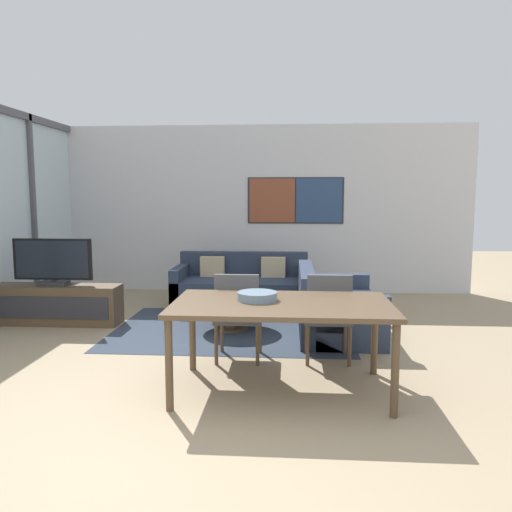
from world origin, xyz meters
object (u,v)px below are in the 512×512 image
tv_console (55,304)px  sofa_side (332,311)px  coffee_table (232,306)px  dining_chair_left (238,312)px  television (53,262)px  dining_table (282,310)px  fruit_bowl (257,296)px  dining_chair_centre (328,312)px  sofa_main (242,288)px

tv_console → sofa_side: 3.50m
coffee_table → dining_chair_left: dining_chair_left is taller
tv_console → dining_chair_left: bearing=-27.4°
tv_console → television: bearing=90.0°
dining_table → fruit_bowl: (-0.21, 0.07, 0.11)m
dining_table → dining_chair_left: size_ratio=2.03×
sofa_side → fruit_bowl: size_ratio=4.68×
dining_chair_centre → fruit_bowl: 0.99m
dining_chair_left → fruit_bowl: bearing=-70.5°
tv_console → dining_table: 3.59m
sofa_main → sofa_side: (1.21, -1.39, -0.00)m
fruit_bowl → television: bearing=144.4°
dining_chair_left → sofa_side: bearing=47.5°
coffee_table → dining_chair_left: size_ratio=1.03×
tv_console → sofa_main: size_ratio=0.86×
dining_table → dining_chair_centre: bearing=59.9°
tv_console → fruit_bowl: bearing=-35.6°
tv_console → dining_chair_left: size_ratio=1.89×
television → sofa_side: 3.54m
coffee_table → fruit_bowl: bearing=-76.6°
sofa_side → dining_chair_centre: bearing=173.4°
tv_console → coffee_table: bearing=-3.0°
fruit_bowl → dining_table: bearing=-18.7°
tv_console → dining_chair_left: dining_chair_left is taller
television → dining_chair_left: size_ratio=1.14×
coffee_table → fruit_bowl: (0.44, -1.83, 0.51)m
television → coffee_table: (2.29, -0.12, -0.50)m
television → dining_chair_left: 2.83m
dining_chair_left → fruit_bowl: (0.23, -0.66, 0.30)m
television → fruit_bowl: (2.73, -1.95, 0.01)m
coffee_table → dining_table: size_ratio=0.51×
coffee_table → dining_chair_left: 1.21m
sofa_side → dining_chair_centre: 1.10m
television → fruit_bowl: size_ratio=3.02×
sofa_side → dining_table: sofa_side is taller
dining_table → dining_chair_centre: size_ratio=2.03×
coffee_table → dining_chair_left: (0.20, -1.17, 0.21)m
television → dining_table: 3.57m
dining_table → coffee_table: bearing=108.7°
fruit_bowl → coffee_table: bearing=103.4°
sofa_main → dining_chair_centre: (1.08, -2.45, 0.23)m
coffee_table → dining_chair_centre: size_ratio=1.03×
tv_console → dining_chair_centre: (3.38, -1.26, 0.25)m
coffee_table → fruit_bowl: 1.95m
dining_table → dining_chair_left: 0.87m
fruit_bowl → tv_console: bearing=144.4°
television → dining_table: television is taller
fruit_bowl → dining_chair_left: bearing=109.5°
sofa_main → dining_chair_left: bearing=-85.3°
sofa_main → coffee_table: 1.31m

